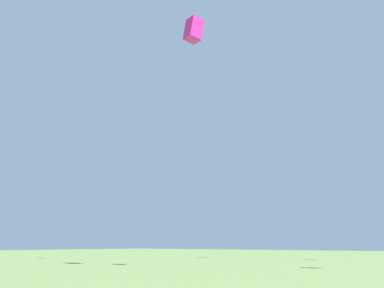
{
  "coord_description": "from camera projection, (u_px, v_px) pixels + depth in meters",
  "views": [
    {
      "loc": [
        1.84,
        -0.46,
        0.97
      ],
      "look_at": [
        -0.24,
        2.21,
        1.83
      ],
      "focal_mm": 36.89,
      "sensor_mm": 36.0,
      "label": 1
    }
  ],
  "objects": [
    {
      "name": "distant_kite_magenta_mid_left",
      "position": [
        194.0,
        30.0,
        17.78
      ],
      "size": [
        0.89,
        0.88,
        1.12
      ],
      "color": "#DB2393"
    }
  ]
}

